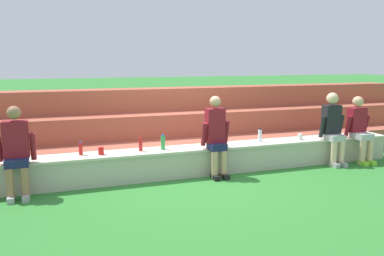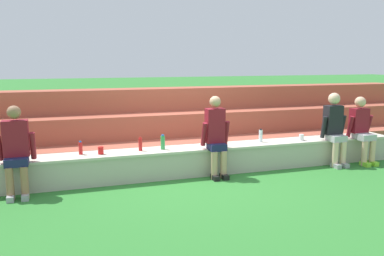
% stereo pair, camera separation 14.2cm
% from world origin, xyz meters
% --- Properties ---
extents(ground_plane, '(80.00, 80.00, 0.00)m').
position_xyz_m(ground_plane, '(0.00, 0.00, 0.00)').
color(ground_plane, '#2D752D').
extents(stone_seating_wall, '(8.26, 0.55, 0.49)m').
position_xyz_m(stone_seating_wall, '(0.00, 0.25, 0.26)').
color(stone_seating_wall, '#B7AF9E').
rests_on(stone_seating_wall, ground).
extents(brick_bleachers, '(11.79, 1.74, 1.42)m').
position_xyz_m(brick_bleachers, '(0.00, 1.68, 0.55)').
color(brick_bleachers, '#AA533E').
rests_on(brick_bleachers, ground).
extents(person_left_of_center, '(0.54, 0.49, 1.35)m').
position_xyz_m(person_left_of_center, '(-2.82, -0.03, 0.72)').
color(person_left_of_center, '#996B4C').
rests_on(person_left_of_center, ground).
extents(person_center, '(0.49, 0.46, 1.41)m').
position_xyz_m(person_center, '(0.35, -0.02, 0.74)').
color(person_center, tan).
rests_on(person_center, ground).
extents(person_right_of_center, '(0.51, 0.51, 1.40)m').
position_xyz_m(person_right_of_center, '(2.81, 0.00, 0.75)').
color(person_right_of_center, beige).
rests_on(person_right_of_center, ground).
extents(person_far_right, '(0.52, 0.57, 1.30)m').
position_xyz_m(person_far_right, '(3.43, -0.03, 0.69)').
color(person_far_right, '#DBAD89').
rests_on(person_far_right, ground).
extents(water_bottle_mid_left, '(0.06, 0.06, 0.22)m').
position_xyz_m(water_bottle_mid_left, '(-1.89, 0.31, 0.59)').
color(water_bottle_mid_left, red).
rests_on(water_bottle_mid_left, stone_seating_wall).
extents(water_bottle_center_gap, '(0.07, 0.07, 0.25)m').
position_xyz_m(water_bottle_center_gap, '(1.38, 0.29, 0.61)').
color(water_bottle_center_gap, silver).
rests_on(water_bottle_center_gap, stone_seating_wall).
extents(water_bottle_near_left, '(0.06, 0.06, 0.24)m').
position_xyz_m(water_bottle_near_left, '(-0.91, 0.27, 0.60)').
color(water_bottle_near_left, red).
rests_on(water_bottle_near_left, stone_seating_wall).
extents(water_bottle_near_right, '(0.08, 0.08, 0.26)m').
position_xyz_m(water_bottle_near_right, '(-0.52, 0.25, 0.61)').
color(water_bottle_near_right, green).
rests_on(water_bottle_near_right, stone_seating_wall).
extents(plastic_cup_left_end, '(0.09, 0.09, 0.12)m').
position_xyz_m(plastic_cup_left_end, '(2.21, 0.20, 0.55)').
color(plastic_cup_left_end, white).
rests_on(plastic_cup_left_end, stone_seating_wall).
extents(plastic_cup_middle, '(0.09, 0.09, 0.12)m').
position_xyz_m(plastic_cup_middle, '(-1.58, 0.22, 0.55)').
color(plastic_cup_middle, red).
rests_on(plastic_cup_middle, stone_seating_wall).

